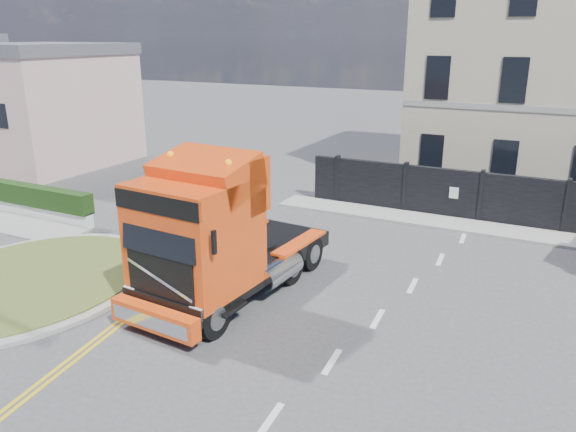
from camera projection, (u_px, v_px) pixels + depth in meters
The scene contains 8 objects.
ground at pixel (284, 291), 16.19m from camera, with size 120.00×120.00×0.00m, color #424244.
traffic_island at pixel (28, 281), 16.61m from camera, with size 6.80×6.80×0.17m.
hedge_wall at pixel (16, 197), 22.80m from camera, with size 8.00×0.55×1.35m.
seaside_bldg_pink at pixel (40, 110), 31.47m from camera, with size 8.00×8.00×6.00m, color beige.
hoarding_fence at pixel (552, 206), 20.72m from camera, with size 18.80×0.25×2.00m.
georgian_building at pixel (562, 63), 25.85m from camera, with size 12.30×10.30×12.80m.
pavement_far at pixel (531, 235), 20.48m from camera, with size 20.00×1.60×0.12m, color gray.
truck at pixel (212, 240), 14.89m from camera, with size 3.05×7.03×4.11m.
Camera 1 is at (6.74, -13.10, 7.05)m, focal length 35.00 mm.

